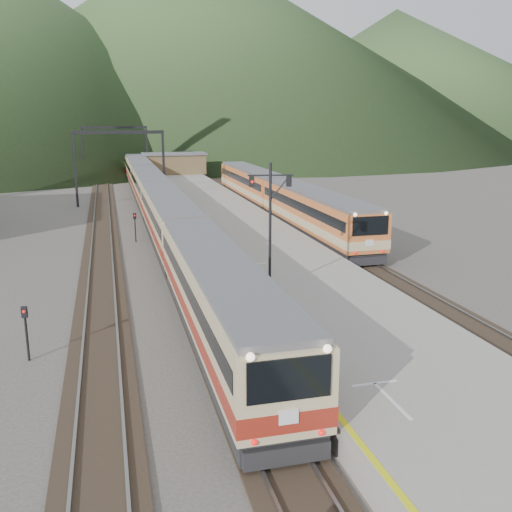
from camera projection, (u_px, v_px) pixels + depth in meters
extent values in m
cube|color=black|center=(162.00, 229.00, 48.82)|extent=(2.60, 200.00, 0.12)
cube|color=slate|center=(153.00, 229.00, 48.62)|extent=(0.10, 200.00, 0.14)
cube|color=slate|center=(170.00, 228.00, 48.97)|extent=(0.10, 200.00, 0.14)
cube|color=black|center=(102.00, 232.00, 47.59)|extent=(2.60, 200.00, 0.12)
cube|color=slate|center=(93.00, 231.00, 47.39)|extent=(0.10, 200.00, 0.14)
cube|color=slate|center=(111.00, 231.00, 47.75)|extent=(0.10, 200.00, 0.14)
cube|color=black|center=(290.00, 223.00, 51.64)|extent=(2.60, 200.00, 0.12)
cube|color=slate|center=(282.00, 222.00, 51.44)|extent=(0.10, 200.00, 0.14)
cube|color=slate|center=(297.00, 222.00, 51.79)|extent=(0.10, 200.00, 0.14)
cube|color=gray|center=(231.00, 225.00, 48.21)|extent=(8.00, 100.00, 1.00)
cube|color=black|center=(75.00, 169.00, 60.12)|extent=(0.25, 0.25, 8.00)
cube|color=black|center=(164.00, 167.00, 62.40)|extent=(0.25, 0.25, 8.00)
cube|color=black|center=(118.00, 132.00, 60.35)|extent=(9.30, 0.22, 0.35)
cube|color=black|center=(83.00, 154.00, 83.60)|extent=(0.25, 0.25, 8.00)
cube|color=black|center=(147.00, 153.00, 85.88)|extent=(0.25, 0.25, 8.00)
cube|color=black|center=(114.00, 127.00, 83.83)|extent=(9.30, 0.22, 0.35)
cube|color=brown|center=(174.00, 164.00, 85.32)|extent=(9.00, 4.00, 2.80)
cube|color=slate|center=(174.00, 154.00, 84.95)|extent=(9.40, 4.40, 0.30)
cone|color=#2B4E24|center=(188.00, 42.00, 225.61)|extent=(220.00, 220.00, 75.00)
cone|color=#2B4E24|center=(393.00, 76.00, 229.46)|extent=(160.00, 160.00, 50.00)
cube|color=tan|center=(220.00, 300.00, 24.14)|extent=(2.84, 19.08, 3.46)
cube|color=tan|center=(169.00, 220.00, 42.53)|extent=(2.84, 19.08, 3.46)
cube|color=tan|center=(149.00, 188.00, 60.92)|extent=(2.84, 19.08, 3.46)
cube|color=tan|center=(138.00, 171.00, 79.31)|extent=(2.84, 19.08, 3.46)
cube|color=#CC6931|center=(315.00, 213.00, 45.22)|extent=(2.95, 19.85, 3.60)
cube|color=#CC6931|center=(252.00, 184.00, 64.34)|extent=(2.95, 19.85, 3.60)
cylinder|color=black|center=(270.00, 228.00, 27.89)|extent=(0.14, 0.14, 6.37)
cube|color=black|center=(270.00, 175.00, 27.27)|extent=(2.18, 0.46, 0.07)
cube|color=black|center=(252.00, 182.00, 27.28)|extent=(0.28, 0.22, 0.50)
cube|color=black|center=(289.00, 181.00, 27.41)|extent=(0.28, 0.22, 0.50)
cylinder|color=black|center=(135.00, 229.00, 43.91)|extent=(0.10, 0.10, 2.00)
cube|color=black|center=(135.00, 216.00, 43.66)|extent=(0.25, 0.21, 0.45)
cylinder|color=black|center=(27.00, 337.00, 22.63)|extent=(0.10, 0.10, 2.00)
cube|color=black|center=(24.00, 312.00, 22.37)|extent=(0.24, 0.19, 0.45)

